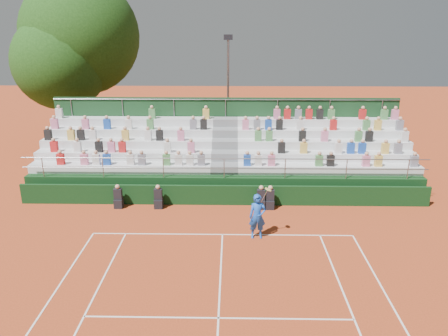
{
  "coord_description": "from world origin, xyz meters",
  "views": [
    {
      "loc": [
        0.38,
        -16.59,
        8.54
      ],
      "look_at": [
        0.0,
        3.5,
        1.8
      ],
      "focal_mm": 35.0,
      "sensor_mm": 36.0,
      "label": 1
    }
  ],
  "objects_px": {
    "tennis_player": "(257,216)",
    "tree_east": "(81,36)",
    "tree_west": "(61,62)",
    "floodlight_mast": "(228,83)"
  },
  "relations": [
    {
      "from": "tennis_player",
      "to": "tree_east",
      "type": "relative_size",
      "value": 0.19
    },
    {
      "from": "tree_east",
      "to": "tree_west",
      "type": "bearing_deg",
      "value": -125.87
    },
    {
      "from": "tree_east",
      "to": "floodlight_mast",
      "type": "height_order",
      "value": "tree_east"
    },
    {
      "from": "tree_west",
      "to": "tree_east",
      "type": "height_order",
      "value": "tree_east"
    },
    {
      "from": "tennis_player",
      "to": "floodlight_mast",
      "type": "relative_size",
      "value": 0.29
    },
    {
      "from": "tree_west",
      "to": "floodlight_mast",
      "type": "height_order",
      "value": "tree_west"
    },
    {
      "from": "tree_west",
      "to": "tennis_player",
      "type": "bearing_deg",
      "value": -46.65
    },
    {
      "from": "tennis_player",
      "to": "tree_east",
      "type": "distance_m",
      "value": 19.82
    },
    {
      "from": "tennis_player",
      "to": "tree_west",
      "type": "height_order",
      "value": "tree_west"
    },
    {
      "from": "tennis_player",
      "to": "tree_east",
      "type": "xyz_separation_m",
      "value": [
        -11.5,
        14.71,
        6.66
      ]
    }
  ]
}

